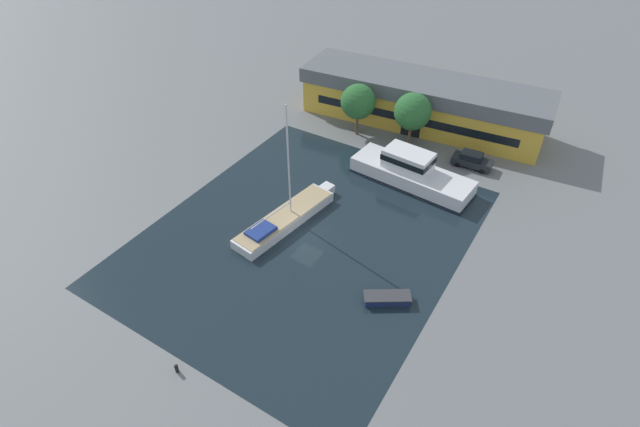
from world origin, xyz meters
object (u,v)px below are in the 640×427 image
at_px(warehouse_building, 422,101).
at_px(quay_tree_near_building, 358,102).
at_px(parked_car, 472,160).
at_px(motor_cruiser, 411,172).
at_px(quay_tree_by_water, 413,112).
at_px(sailboat_moored, 286,218).
at_px(small_dinghy, 387,298).

height_order(warehouse_building, quay_tree_near_building, quay_tree_near_building).
bearing_deg(parked_car, motor_cruiser, -39.25).
xyz_separation_m(quay_tree_near_building, quay_tree_by_water, (6.60, 0.86, 0.16)).
distance_m(sailboat_moored, small_dinghy, 13.30).
relative_size(warehouse_building, parked_car, 6.91).
distance_m(parked_car, motor_cruiser, 7.94).
bearing_deg(warehouse_building, quay_tree_by_water, -84.58).
relative_size(quay_tree_by_water, sailboat_moored, 0.51).
xyz_separation_m(quay_tree_by_water, sailboat_moored, (-4.24, -19.50, -3.87)).
xyz_separation_m(sailboat_moored, motor_cruiser, (7.42, 12.62, 0.72)).
bearing_deg(small_dinghy, quay_tree_near_building, -179.13).
xyz_separation_m(quay_tree_by_water, small_dinghy, (8.50, -23.32, -4.10)).
height_order(quay_tree_near_building, quay_tree_by_water, quay_tree_by_water).
relative_size(parked_car, sailboat_moored, 0.35).
bearing_deg(sailboat_moored, quay_tree_near_building, 105.38).
height_order(warehouse_building, motor_cruiser, warehouse_building).
distance_m(motor_cruiser, small_dinghy, 17.32).
bearing_deg(small_dinghy, motor_cruiser, 164.88).
distance_m(quay_tree_near_building, sailboat_moored, 19.15).
height_order(parked_car, sailboat_moored, sailboat_moored).
bearing_deg(quay_tree_near_building, parked_car, 1.60).
relative_size(quay_tree_by_water, motor_cruiser, 0.49).
height_order(quay_tree_by_water, sailboat_moored, sailboat_moored).
height_order(warehouse_building, quay_tree_by_water, quay_tree_by_water).
bearing_deg(motor_cruiser, parked_car, -31.30).
bearing_deg(warehouse_building, quay_tree_near_building, -134.30).
bearing_deg(quay_tree_near_building, quay_tree_by_water, 7.39).
bearing_deg(small_dinghy, quay_tree_by_water, 166.98).
relative_size(quay_tree_near_building, sailboat_moored, 0.49).
bearing_deg(sailboat_moored, parked_car, 65.78).
height_order(quay_tree_near_building, sailboat_moored, sailboat_moored).
bearing_deg(small_dinghy, warehouse_building, 165.17).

